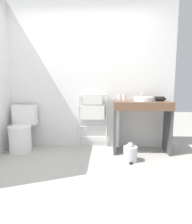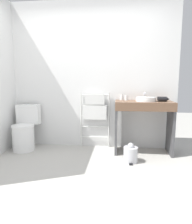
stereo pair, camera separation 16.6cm
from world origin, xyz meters
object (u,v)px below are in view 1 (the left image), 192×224
cup_near_wall (119,97)px  hair_dryer (160,99)px  toilet (22,132)px  sink_basin (144,99)px  towel_radiator (93,110)px  cup_near_edge (124,98)px  trash_bin (130,153)px

cup_near_wall → hair_dryer: 0.69m
toilet → cup_near_wall: (1.70, 0.24, 0.60)m
hair_dryer → cup_near_wall: bearing=163.3°
cup_near_wall → hair_dryer: (0.66, -0.20, -0.01)m
toilet → hair_dryer: hair_dryer is taller
cup_near_wall → sink_basin: bearing=-27.4°
towel_radiator → sink_basin: 0.92m
cup_near_edge → hair_dryer: 0.59m
towel_radiator → sink_basin: size_ratio=3.12×
cup_near_wall → trash_bin: 1.03m
sink_basin → hair_dryer: size_ratio=1.70×
cup_near_wall → towel_radiator: bearing=177.2°
sink_basin → towel_radiator: bearing=165.4°
hair_dryer → trash_bin: hair_dryer is taller
cup_near_wall → trash_bin: (0.14, -0.62, -0.80)m
hair_dryer → trash_bin: (-0.52, -0.43, -0.79)m
toilet → cup_near_edge: bearing=5.6°
sink_basin → cup_near_wall: bearing=152.6°
towel_radiator → trash_bin: (0.62, -0.65, -0.56)m
toilet → trash_bin: toilet is taller
hair_dryer → trash_bin: size_ratio=0.64×
cup_near_edge → trash_bin: 0.98m
sink_basin → trash_bin: 0.93m
sink_basin → trash_bin: size_ratio=1.09×
toilet → hair_dryer: size_ratio=4.19×
towel_radiator → trash_bin: towel_radiator is taller
sink_basin → cup_near_edge: (-0.31, 0.14, 0.01)m
toilet → cup_near_wall: 1.81m
toilet → trash_bin: bearing=-11.9°
cup_near_edge → trash_bin: bearing=-83.8°
toilet → cup_near_edge: size_ratio=9.03×
hair_dryer → cup_near_edge: bearing=167.1°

